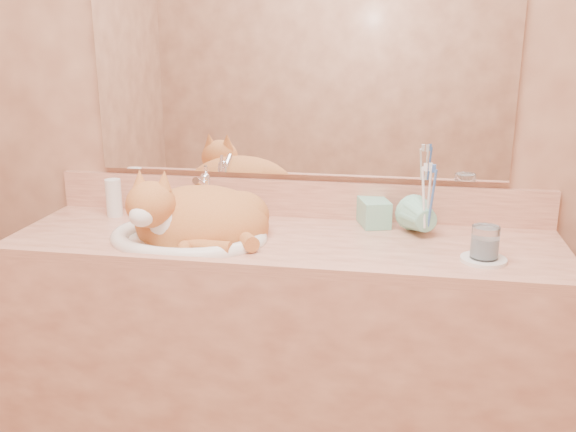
% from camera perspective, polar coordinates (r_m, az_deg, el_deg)
% --- Properties ---
extents(wall_back, '(2.40, 0.02, 2.50)m').
position_cam_1_polar(wall_back, '(2.02, 0.84, 11.02)').
color(wall_back, brown).
rests_on(wall_back, ground).
extents(vanity_counter, '(1.60, 0.55, 0.85)m').
position_cam_1_polar(vanity_counter, '(2.01, -0.57, -13.85)').
color(vanity_counter, '#A35E49').
rests_on(vanity_counter, floor).
extents(mirror, '(1.30, 0.02, 0.80)m').
position_cam_1_polar(mirror, '(2.00, 0.80, 14.98)').
color(mirror, white).
rests_on(mirror, wall_back).
extents(sink_basin, '(0.52, 0.47, 0.14)m').
position_cam_1_polar(sink_basin, '(1.86, -8.88, 0.04)').
color(sink_basin, white).
rests_on(sink_basin, vanity_counter).
extents(faucet, '(0.07, 0.12, 0.17)m').
position_cam_1_polar(faucet, '(2.02, -7.32, 1.75)').
color(faucet, white).
rests_on(faucet, vanity_counter).
extents(cat, '(0.42, 0.35, 0.22)m').
position_cam_1_polar(cat, '(1.88, -8.26, 0.01)').
color(cat, '#B25D29').
rests_on(cat, sink_basin).
extents(soap_dispenser, '(0.10, 0.11, 0.18)m').
position_cam_1_polar(soap_dispenser, '(1.93, 8.17, 1.28)').
color(soap_dispenser, '#7ECAAC').
rests_on(soap_dispenser, vanity_counter).
extents(toothbrush_cup, '(0.15, 0.15, 0.10)m').
position_cam_1_polar(toothbrush_cup, '(1.88, 12.22, -0.60)').
color(toothbrush_cup, '#7ECAAC').
rests_on(toothbrush_cup, vanity_counter).
extents(toothbrushes, '(0.04, 0.04, 0.23)m').
position_cam_1_polar(toothbrushes, '(1.86, 12.38, 1.85)').
color(toothbrushes, white).
rests_on(toothbrushes, toothbrush_cup).
extents(saucer, '(0.12, 0.12, 0.01)m').
position_cam_1_polar(saucer, '(1.76, 16.98, -3.72)').
color(saucer, white).
rests_on(saucer, vanity_counter).
extents(water_glass, '(0.07, 0.07, 0.09)m').
position_cam_1_polar(water_glass, '(1.74, 17.11, -2.25)').
color(water_glass, silver).
rests_on(water_glass, saucer).
extents(lotion_bottle, '(0.05, 0.05, 0.12)m').
position_cam_1_polar(lotion_bottle, '(2.15, -15.23, 1.58)').
color(lotion_bottle, white).
rests_on(lotion_bottle, vanity_counter).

